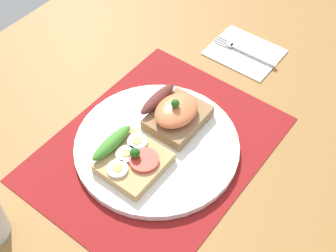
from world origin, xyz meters
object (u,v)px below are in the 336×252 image
napkin (245,52)px  plate (157,145)px  sandwich_salmon (175,113)px  sandwich_egg_tomato (132,160)px  fork (243,50)px

napkin → plate: bearing=-178.1°
sandwich_salmon → plate: bearing=-175.8°
sandwich_egg_tomato → fork: 34.81cm
napkin → fork: bearing=143.4°
napkin → fork: (-0.36, 0.26, 0.46)cm
plate → sandwich_egg_tomato: (-5.65, 0.44, 1.89)cm
fork → napkin: bearing=-36.6°
sandwich_egg_tomato → napkin: (35.10, 0.51, -2.49)cm
sandwich_egg_tomato → fork: bearing=1.3°
plate → sandwich_egg_tomato: 5.98cm
plate → fork: (29.09, 1.22, -0.14)cm
plate → sandwich_salmon: sandwich_salmon is taller
plate → napkin: size_ratio=2.00×
napkin → sandwich_salmon: bearing=-178.7°
sandwich_salmon → napkin: size_ratio=0.75×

